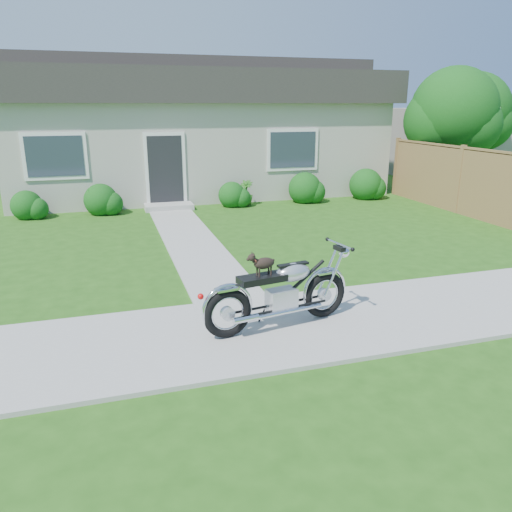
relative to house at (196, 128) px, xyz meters
The scene contains 11 objects.
ground 12.19m from the house, 89.99° to the right, with size 80.00×80.00×0.00m, color #235114.
sidewalk 12.18m from the house, 89.99° to the right, with size 24.00×2.20×0.04m, color #9E9B93.
walkway 7.47m from the house, 102.09° to the right, with size 1.20×8.00×0.03m, color #9E9B93.
house is the anchor object (origin of this frame).
fence 8.96m from the house, 44.74° to the right, with size 0.12×6.62×1.90m.
tree_near 8.72m from the house, 28.02° to the right, with size 2.74×2.70×4.14m.
tree_far 10.14m from the house, 13.12° to the right, with size 2.73×2.68×4.12m.
shrub_row 3.99m from the house, 77.31° to the right, with size 11.16×1.06×1.06m.
potted_plant_left 5.18m from the house, 134.90° to the right, with size 0.66×0.57×0.73m, color #1F5717.
potted_plant_right 3.97m from the house, 76.23° to the right, with size 0.43×0.43×0.77m, color #27631B.
motorcycle_with_dog 12.19m from the house, 95.13° to the right, with size 2.21×0.70×1.09m.
Camera 1 is at (-3.25, -5.97, 2.97)m, focal length 35.00 mm.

